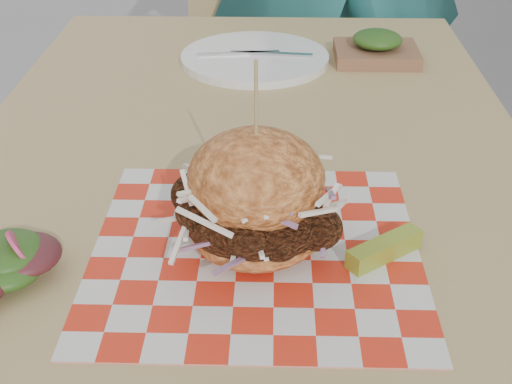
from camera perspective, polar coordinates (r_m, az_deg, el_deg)
patio_table at (r=1.06m, az=-0.59°, el=0.24°), size 0.80×1.20×0.75m
patio_chair at (r=1.95m, az=1.21°, el=10.97°), size 0.52×0.53×0.95m
paper_liner at (r=0.79m, az=-0.00°, el=-4.61°), size 0.36×0.36×0.00m
sandwich at (r=0.76m, az=-0.00°, el=-0.79°), size 0.19×0.19×0.22m
pickle_spear at (r=0.78m, az=10.25°, el=-4.51°), size 0.09×0.07×0.02m
side_salad at (r=0.78m, az=-19.57°, el=-6.31°), size 0.14×0.14×0.05m
place_setting at (r=1.32m, az=-0.09°, el=10.67°), size 0.27×0.27×0.02m
kraft_tray at (r=1.34m, az=9.63°, el=11.25°), size 0.15×0.12×0.06m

